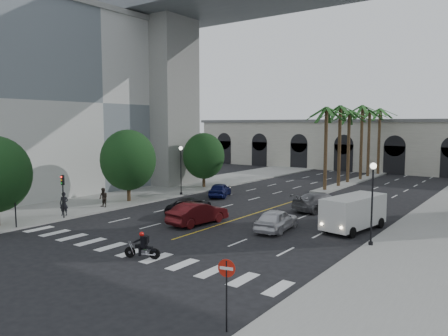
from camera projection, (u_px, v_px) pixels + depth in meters
ground at (150, 247)px, 27.63m from camera, size 140.00×140.00×0.00m
sidewalk_left at (151, 193)px, 48.44m from camera, size 8.00×100.00×0.15m
median at (354, 181)px, 58.36m from camera, size 2.00×24.00×0.20m
building_left at (59, 102)px, 51.93m from camera, size 16.50×32.50×20.60m
pier_building at (390, 145)px, 71.70m from camera, size 71.00×10.50×8.50m
bridge at (338, 11)px, 41.58m from camera, size 75.00×13.00×26.00m
palm_a at (327, 112)px, 49.36m from camera, size 3.20×3.20×10.30m
palm_b at (340, 110)px, 52.52m from camera, size 3.20×3.20×10.60m
palm_c at (349, 115)px, 55.97m from camera, size 3.20×3.20×10.10m
palm_d at (362, 110)px, 58.93m from camera, size 3.20×3.20×10.90m
palm_e at (370, 114)px, 62.36m from camera, size 3.20×3.20×10.40m
palm_f at (380, 112)px, 65.39m from camera, size 3.20×3.20×10.70m
street_tree_mid at (128, 160)px, 42.82m from camera, size 5.44×5.44×7.21m
street_tree_far at (204, 156)px, 52.56m from camera, size 5.04×5.04×6.68m
lamp_post_left_far at (181, 166)px, 46.85m from camera, size 0.40×0.40×5.35m
lamp_post_right at (372, 197)px, 27.17m from camera, size 0.40×0.40×5.35m
traffic_signal_near at (15, 196)px, 31.89m from camera, size 0.25×0.18×3.65m
traffic_signal_far at (63, 189)px, 35.13m from camera, size 0.25×0.18×3.65m
motorcycle_rider at (143, 246)px, 25.11m from camera, size 2.06×0.94×1.57m
car_a at (276, 220)px, 31.72m from camera, size 2.38×4.88×1.60m
car_b at (198, 213)px, 33.79m from camera, size 2.42×5.37×1.71m
car_c at (190, 206)px, 37.34m from camera, size 3.77×5.73×1.47m
car_d at (322, 202)px, 38.82m from camera, size 4.47×6.17×1.66m
car_e at (220, 190)px, 46.44m from camera, size 3.35×4.73×1.50m
cargo_van at (353, 211)px, 31.75m from camera, size 3.21×6.19×2.51m
pedestrian_a at (64, 204)px, 36.23m from camera, size 0.85×0.79×1.96m
pedestrian_b at (103, 198)px, 39.84m from camera, size 0.89×0.70×1.78m
do_not_enter_sign at (227, 279)px, 16.11m from camera, size 0.67×0.19×2.79m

